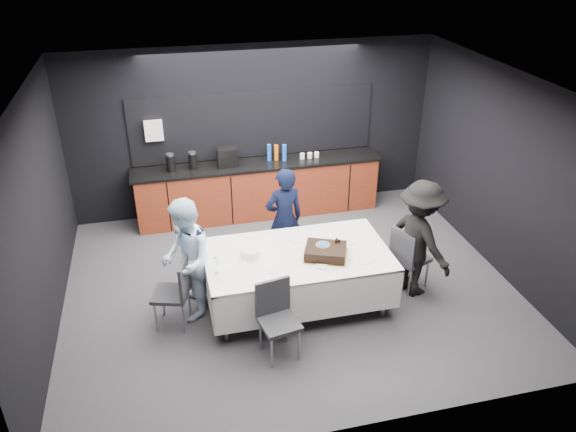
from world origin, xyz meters
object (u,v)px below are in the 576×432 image
object	(u,v)px
chair_left	(177,289)
person_left	(186,260)
party_table	(297,263)
cake_assembly	(326,251)
person_right	(419,239)
person_center	(284,219)
chair_right	(407,255)
plate_stack	(250,253)
champagne_flute	(216,262)
chair_near	(277,313)

from	to	relation	value
chair_left	person_left	distance (m)	0.37
party_table	cake_assembly	bearing A→B (deg)	-23.93
party_table	person_right	distance (m)	1.63
person_center	chair_left	bearing A→B (deg)	23.71
chair_right	person_right	bearing A→B (deg)	-38.53
party_table	person_center	distance (m)	0.95
party_table	person_right	world-z (taller)	person_right
person_right	cake_assembly	bearing A→B (deg)	73.95
plate_stack	chair_left	bearing A→B (deg)	-172.06
plate_stack	person_center	distance (m)	1.08
champagne_flute	chair_right	xyz separation A→B (m)	(2.56, 0.21, -0.40)
party_table	chair_near	distance (m)	0.93
chair_left	chair_near	world-z (taller)	same
champagne_flute	chair_left	size ratio (longest dim) A/B	0.24
cake_assembly	chair_left	size ratio (longest dim) A/B	0.72
chair_near	person_left	xyz separation A→B (m)	(-0.92, 0.95, 0.27)
cake_assembly	chair_left	bearing A→B (deg)	177.32
cake_assembly	person_center	world-z (taller)	person_center
person_left	champagne_flute	bearing A→B (deg)	46.53
party_table	chair_left	distance (m)	1.53
cake_assembly	person_right	size ratio (longest dim) A/B	0.41
champagne_flute	chair_near	world-z (taller)	champagne_flute
party_table	plate_stack	distance (m)	0.62
party_table	chair_right	xyz separation A→B (m)	(1.51, 0.00, -0.11)
cake_assembly	person_right	bearing A→B (deg)	2.86
plate_stack	person_center	size ratio (longest dim) A/B	0.15
chair_left	person_center	world-z (taller)	person_center
cake_assembly	chair_left	xyz separation A→B (m)	(-1.85, 0.09, -0.31)
cake_assembly	person_left	distance (m)	1.72
cake_assembly	person_left	bearing A→B (deg)	170.44
chair_right	chair_near	bearing A→B (deg)	-157.54
cake_assembly	chair_near	world-z (taller)	cake_assembly
plate_stack	chair_left	size ratio (longest dim) A/B	0.25
champagne_flute	person_left	xyz separation A→B (m)	(-0.33, 0.35, -0.14)
plate_stack	chair_right	size ratio (longest dim) A/B	0.25
chair_left	person_center	bearing A→B (deg)	32.29
cake_assembly	person_left	size ratio (longest dim) A/B	0.41
cake_assembly	chair_near	size ratio (longest dim) A/B	0.72
chair_left	person_left	world-z (taller)	person_left
cake_assembly	chair_near	distance (m)	1.07
cake_assembly	person_center	distance (m)	1.12
champagne_flute	party_table	bearing A→B (deg)	11.24
chair_right	person_center	size ratio (longest dim) A/B	0.60
cake_assembly	champagne_flute	world-z (taller)	champagne_flute
chair_near	party_table	bearing A→B (deg)	60.98
person_left	chair_left	bearing A→B (deg)	-33.82
chair_left	person_center	distance (m)	1.88
party_table	person_center	bearing A→B (deg)	86.96
cake_assembly	person_right	distance (m)	1.29
cake_assembly	chair_right	distance (m)	1.24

